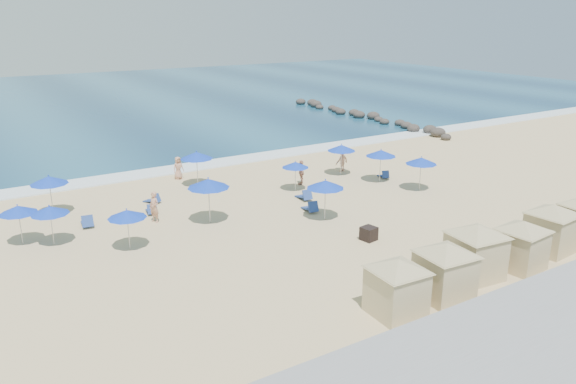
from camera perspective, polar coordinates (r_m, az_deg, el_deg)
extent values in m
plane|color=#CDB382|center=(31.89, 2.81, -3.40)|extent=(160.00, 160.00, 0.00)
cube|color=navy|center=(81.98, -19.94, 8.61)|extent=(160.00, 80.00, 0.06)
cube|color=white|center=(44.85, -8.56, 2.72)|extent=(160.00, 2.50, 0.08)
cube|color=gray|center=(23.24, 21.83, -11.69)|extent=(160.00, 2.20, 1.10)
ellipsoid|color=#292422|center=(55.56, 15.75, 5.40)|extent=(1.00, 1.00, 0.65)
ellipsoid|color=#292422|center=(56.88, 14.98, 5.87)|extent=(1.48, 1.48, 0.96)
ellipsoid|color=#292422|center=(58.23, 14.24, 6.17)|extent=(1.40, 1.40, 0.91)
ellipsoid|color=#292422|center=(58.67, 12.61, 6.34)|extent=(1.32, 1.32, 0.86)
ellipsoid|color=#292422|center=(60.06, 11.94, 6.62)|extent=(1.24, 1.24, 0.81)
ellipsoid|color=#292422|center=(61.45, 11.30, 6.89)|extent=(1.16, 1.16, 0.75)
ellipsoid|color=#292422|center=(61.98, 9.77, 7.04)|extent=(1.08, 1.08, 0.70)
ellipsoid|color=#292422|center=(63.40, 9.20, 7.28)|extent=(1.00, 1.00, 0.65)
ellipsoid|color=#292422|center=(64.80, 8.65, 7.65)|extent=(1.48, 1.48, 0.96)
ellipsoid|color=#292422|center=(65.41, 7.23, 7.78)|extent=(1.40, 1.40, 0.91)
ellipsoid|color=#292422|center=(66.86, 6.73, 7.99)|extent=(1.32, 1.32, 0.86)
ellipsoid|color=#292422|center=(67.51, 5.37, 8.11)|extent=(1.24, 1.24, 0.81)
ellipsoid|color=#292422|center=(68.98, 4.93, 8.31)|extent=(1.16, 1.16, 0.75)
ellipsoid|color=#292422|center=(70.45, 4.51, 8.50)|extent=(1.08, 1.08, 0.70)
ellipsoid|color=#292422|center=(71.17, 3.23, 8.60)|extent=(1.00, 1.00, 0.65)
ellipsoid|color=#292422|center=(72.63, 2.86, 8.89)|extent=(1.48, 1.48, 0.96)
ellipsoid|color=#292422|center=(74.13, 2.50, 9.06)|extent=(1.40, 1.40, 0.91)
ellipsoid|color=#292422|center=(74.90, 1.30, 9.14)|extent=(1.32, 1.32, 0.86)
cube|color=black|center=(30.02, 8.20, -4.20)|extent=(0.84, 0.84, 0.73)
cube|color=#C3B086|center=(22.90, 10.95, -9.97)|extent=(2.00, 2.00, 1.91)
cube|color=tan|center=(22.48, 11.09, -7.81)|extent=(2.10, 2.10, 0.08)
pyramid|color=tan|center=(22.28, 11.16, -6.70)|extent=(4.17, 4.17, 0.48)
cube|color=#C3B086|center=(24.60, 15.58, -8.20)|extent=(2.12, 2.12, 1.97)
cube|color=tan|center=(24.20, 15.77, -6.10)|extent=(2.23, 2.23, 0.08)
pyramid|color=tan|center=(24.01, 15.87, -5.02)|extent=(4.31, 4.31, 0.49)
cube|color=#C3B086|center=(26.78, 18.45, -6.21)|extent=(2.25, 2.25, 2.05)
cube|color=tan|center=(26.40, 18.67, -4.17)|extent=(2.36, 2.36, 0.08)
pyramid|color=tan|center=(26.22, 18.78, -3.13)|extent=(4.47, 4.47, 0.51)
cube|color=#C3B086|center=(28.47, 22.55, -5.41)|extent=(2.07, 2.07, 1.89)
cube|color=tan|center=(28.14, 22.78, -3.63)|extent=(2.18, 2.18, 0.08)
pyramid|color=tan|center=(27.98, 22.89, -2.73)|extent=(4.13, 4.13, 0.47)
cube|color=#C3B086|center=(31.05, 25.11, -3.76)|extent=(2.16, 2.16, 1.99)
cube|color=tan|center=(30.73, 25.34, -2.03)|extent=(2.27, 2.27, 0.08)
pyramid|color=tan|center=(30.58, 25.47, -1.16)|extent=(4.34, 4.34, 0.50)
cylinder|color=#A5A8AD|center=(32.13, -25.51, -3.36)|extent=(0.05, 0.05, 1.74)
cone|color=#1035B6|center=(31.80, -25.75, -1.62)|extent=(1.93, 1.93, 0.41)
sphere|color=#1035B6|center=(31.73, -25.81, -1.19)|extent=(0.07, 0.07, 0.07)
cylinder|color=#A5A8AD|center=(31.36, -22.83, -3.49)|extent=(0.05, 0.05, 1.75)
cone|color=#1035B6|center=(31.03, -23.06, -1.71)|extent=(1.93, 1.93, 0.41)
sphere|color=#1035B6|center=(30.95, -23.11, -1.26)|extent=(0.07, 0.07, 0.07)
cylinder|color=#A5A8AD|center=(35.99, -22.90, -0.67)|extent=(0.05, 0.05, 1.98)
cone|color=#1035B6|center=(35.67, -23.12, 1.12)|extent=(2.19, 2.19, 0.47)
sphere|color=#1035B6|center=(35.60, -23.18, 1.57)|extent=(0.08, 0.08, 0.08)
cylinder|color=#A5A8AD|center=(29.46, -15.88, -4.06)|extent=(0.05, 0.05, 1.76)
cone|color=#1035B6|center=(29.11, -16.05, -2.15)|extent=(1.95, 1.95, 0.42)
sphere|color=#1035B6|center=(29.02, -16.09, -1.68)|extent=(0.07, 0.07, 0.07)
cylinder|color=#A5A8AD|center=(39.23, -9.19, 2.00)|extent=(0.05, 0.05, 2.02)
cone|color=#1035B6|center=(38.93, -9.28, 3.69)|extent=(2.23, 2.23, 0.48)
sphere|color=#1035B6|center=(38.86, -9.30, 4.11)|extent=(0.09, 0.09, 0.09)
cylinder|color=#A5A8AD|center=(32.18, -7.99, -1.30)|extent=(0.06, 0.06, 2.17)
cone|color=#1035B6|center=(31.79, -8.09, 0.89)|extent=(2.40, 2.40, 0.51)
sphere|color=#1035B6|center=(31.70, -8.12, 1.43)|extent=(0.09, 0.09, 0.09)
cylinder|color=#A5A8AD|center=(32.48, 3.77, -1.17)|extent=(0.05, 0.05, 1.97)
cone|color=#1035B6|center=(32.12, 3.82, 0.79)|extent=(2.17, 2.17, 0.47)
sphere|color=#1035B6|center=(32.04, 3.83, 1.28)|extent=(0.08, 0.08, 0.08)
cylinder|color=#A5A8AD|center=(37.85, 0.75, 1.36)|extent=(0.04, 0.04, 1.65)
cone|color=#1035B6|center=(37.59, 0.75, 2.79)|extent=(1.83, 1.83, 0.39)
sphere|color=#1035B6|center=(37.53, 0.75, 3.15)|extent=(0.07, 0.07, 0.07)
cylinder|color=#A5A8AD|center=(41.72, 5.41, 3.00)|extent=(0.05, 0.05, 1.89)
cone|color=#1035B6|center=(41.45, 5.45, 4.49)|extent=(2.08, 2.08, 0.45)
sphere|color=#1035B6|center=(41.39, 5.47, 4.86)|extent=(0.08, 0.08, 0.08)
cylinder|color=#A5A8AD|center=(40.31, 9.34, 2.35)|extent=(0.05, 0.05, 1.93)
cone|color=#1035B6|center=(40.03, 9.42, 3.92)|extent=(2.13, 2.13, 0.46)
sphere|color=#1035B6|center=(39.96, 9.44, 4.31)|extent=(0.08, 0.08, 0.08)
cylinder|color=#A5A8AD|center=(38.87, 13.27, 1.51)|extent=(0.05, 0.05, 1.90)
cone|color=#1035B6|center=(38.58, 13.39, 3.11)|extent=(2.10, 2.10, 0.45)
sphere|color=#1035B6|center=(38.52, 13.42, 3.50)|extent=(0.08, 0.08, 0.08)
cube|color=navy|center=(33.77, -19.74, -2.92)|extent=(0.80, 1.40, 0.37)
cube|color=navy|center=(33.15, -19.70, -2.80)|extent=(0.67, 0.45, 0.64)
cube|color=navy|center=(34.76, -13.73, -1.81)|extent=(0.79, 1.30, 0.33)
cube|color=navy|center=(34.20, -13.64, -1.69)|extent=(0.62, 0.44, 0.59)
cube|color=navy|center=(36.63, -13.70, -0.82)|extent=(0.94, 1.24, 0.31)
cube|color=navy|center=(36.23, -13.21, -0.62)|extent=(0.61, 0.50, 0.54)
cube|color=navy|center=(34.13, 2.19, -1.64)|extent=(0.82, 1.39, 0.36)
cube|color=navy|center=(33.57, 2.58, -1.50)|extent=(0.67, 0.46, 0.64)
cube|color=navy|center=(36.29, 1.56, -0.44)|extent=(0.74, 1.36, 0.36)
cube|color=navy|center=(35.75, 1.99, -0.28)|extent=(0.65, 0.41, 0.64)
cube|color=navy|center=(41.64, 9.64, 1.66)|extent=(0.84, 1.20, 0.30)
cube|color=navy|center=(41.17, 9.89, 1.78)|extent=(0.58, 0.45, 0.53)
imported|color=tan|center=(32.95, -13.44, -1.50)|extent=(0.66, 0.78, 1.81)
imported|color=tan|center=(39.21, 1.37, 2.01)|extent=(1.01, 1.04, 1.75)
imported|color=tan|center=(42.75, 5.49, 3.27)|extent=(1.21, 0.78, 1.76)
imported|color=tan|center=(41.30, -11.09, 2.42)|extent=(0.88, 0.64, 1.65)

